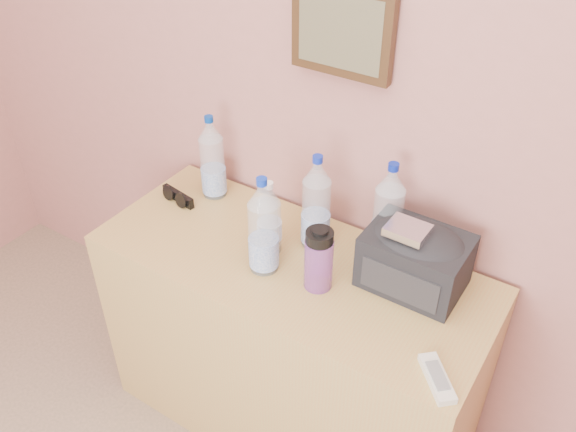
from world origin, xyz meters
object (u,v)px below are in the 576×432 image
(pet_large_c, at_px, (388,216))
(ac_remote, at_px, (437,378))
(pet_large_d, at_px, (263,230))
(nalgene_bottle, at_px, (319,258))
(pet_large_a, at_px, (212,161))
(sunglasses, at_px, (178,196))
(pet_large_b, at_px, (316,206))
(dresser, at_px, (290,347))
(foil_packet, at_px, (408,230))
(pet_small, at_px, (269,221))
(toiletry_bag, at_px, (415,258))

(pet_large_c, relative_size, ac_remote, 2.21)
(pet_large_d, bearing_deg, nalgene_bottle, 6.76)
(pet_large_c, height_order, pet_large_d, pet_large_c)
(pet_large_a, xyz_separation_m, nalgene_bottle, (0.54, -0.20, -0.03))
(sunglasses, bearing_deg, pet_large_b, 16.35)
(dresser, bearing_deg, pet_large_d, -129.90)
(sunglasses, relative_size, foil_packet, 1.30)
(pet_small, height_order, ac_remote, pet_small)
(pet_small, bearing_deg, pet_large_b, 46.06)
(foil_packet, bearing_deg, pet_large_b, 173.27)
(pet_large_b, bearing_deg, pet_small, -133.94)
(pet_large_b, height_order, ac_remote, pet_large_b)
(ac_remote, bearing_deg, nalgene_bottle, -150.67)
(pet_large_b, bearing_deg, dresser, -97.03)
(pet_large_b, relative_size, ac_remote, 2.16)
(pet_large_b, height_order, pet_large_d, same)
(toiletry_bag, bearing_deg, ac_remote, -56.00)
(pet_large_d, relative_size, toiletry_bag, 1.12)
(pet_large_b, bearing_deg, toiletry_bag, -1.34)
(pet_large_b, distance_m, ac_remote, 0.61)
(pet_large_a, xyz_separation_m, pet_large_b, (0.43, -0.04, 0.01))
(pet_large_a, height_order, nalgene_bottle, pet_large_a)
(pet_large_b, distance_m, pet_large_c, 0.21)
(pet_small, relative_size, ac_remote, 1.69)
(toiletry_bag, xyz_separation_m, foil_packet, (-0.02, -0.03, 0.11))
(nalgene_bottle, height_order, foil_packet, foil_packet)
(pet_large_d, bearing_deg, toiletry_bag, 23.64)
(pet_large_b, xyz_separation_m, nalgene_bottle, (0.11, -0.16, -0.04))
(nalgene_bottle, relative_size, ac_remote, 1.38)
(ac_remote, height_order, toiletry_bag, toiletry_bag)
(sunglasses, bearing_deg, foil_packet, 11.30)
(pet_large_d, distance_m, ac_remote, 0.61)
(pet_small, bearing_deg, nalgene_bottle, -15.54)
(pet_large_a, height_order, pet_large_b, pet_large_b)
(sunglasses, xyz_separation_m, toiletry_bag, (0.84, 0.05, 0.08))
(dresser, height_order, pet_large_d, pet_large_d)
(nalgene_bottle, bearing_deg, foil_packet, 32.07)
(pet_large_d, bearing_deg, pet_small, 112.78)
(pet_large_a, xyz_separation_m, toiletry_bag, (0.76, -0.05, -0.04))
(pet_large_b, relative_size, sunglasses, 2.19)
(pet_large_a, distance_m, toiletry_bag, 0.76)
(dresser, relative_size, pet_small, 4.99)
(pet_large_b, height_order, foil_packet, pet_large_b)
(pet_small, distance_m, nalgene_bottle, 0.21)
(nalgene_bottle, xyz_separation_m, toiletry_bag, (0.22, 0.15, -0.00))
(pet_large_a, relative_size, ac_remote, 2.06)
(pet_large_d, xyz_separation_m, foil_packet, (0.37, 0.15, 0.06))
(pet_large_d, height_order, toiletry_bag, pet_large_d)
(dresser, xyz_separation_m, nalgene_bottle, (0.12, -0.04, 0.48))
(pet_large_d, relative_size, nalgene_bottle, 1.57)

